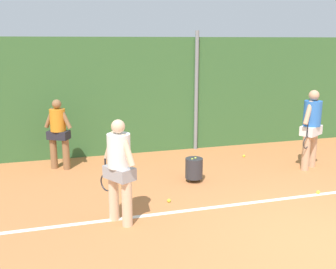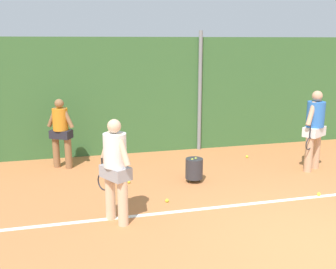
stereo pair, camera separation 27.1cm
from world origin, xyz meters
name	(u,v)px [view 2 (the right image)]	position (x,y,z in m)	size (l,w,h in m)	color
ground_plane	(265,203)	(0.00, 1.65, 0.00)	(27.58, 27.58, 0.00)	#C67542
hedge_fence_backdrop	(198,94)	(0.00, 5.62, 1.48)	(17.93, 0.25, 2.95)	#386633
fence_post_center	(200,92)	(0.00, 5.44, 1.56)	(0.10, 0.10, 3.12)	gray
court_baseline_paint	(265,202)	(0.00, 1.68, 0.00)	(13.10, 0.10, 0.01)	white
player_foreground_near	(115,166)	(-2.70, 1.56, 0.95)	(0.52, 0.67, 1.69)	beige
player_midcourt	(315,126)	(1.91, 3.14, 1.01)	(0.71, 0.55, 1.80)	tan
player_backcourt_far	(61,130)	(-3.56, 4.69, 0.90)	(0.60, 0.47, 1.60)	#8C603D
ball_hopper	(194,168)	(-0.91, 3.03, 0.29)	(0.36, 0.36, 0.51)	#2D2D33
tennis_ball_0	(129,182)	(-2.24, 3.27, 0.03)	(0.07, 0.07, 0.07)	#CCDB33
tennis_ball_2	(247,157)	(0.90, 4.35, 0.03)	(0.07, 0.07, 0.07)	#CCDB33
tennis_ball_3	(112,168)	(-2.49, 4.25, 0.03)	(0.07, 0.07, 0.07)	#CCDB33
tennis_ball_5	(319,194)	(1.14, 1.72, 0.03)	(0.07, 0.07, 0.07)	#CCDB33
tennis_ball_6	(167,201)	(-1.72, 2.12, 0.03)	(0.07, 0.07, 0.07)	#CCDB33
tennis_ball_7	(118,172)	(-2.37, 3.93, 0.03)	(0.07, 0.07, 0.07)	#CCDB33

